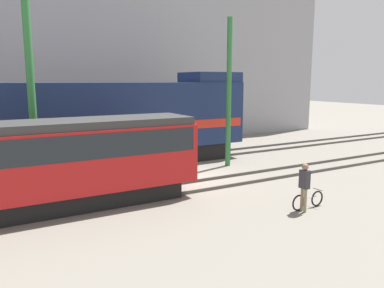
{
  "coord_description": "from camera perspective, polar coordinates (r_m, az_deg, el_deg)",
  "views": [
    {
      "loc": [
        -8.75,
        -15.8,
        4.73
      ],
      "look_at": [
        -0.28,
        -0.74,
        1.8
      ],
      "focal_mm": 35.0,
      "sensor_mm": 36.0,
      "label": 1
    }
  ],
  "objects": [
    {
      "name": "freight_locomotive",
      "position": [
        20.66,
        -14.93,
        2.94
      ],
      "size": [
        17.96,
        3.04,
        5.24
      ],
      "color": "black",
      "rests_on": "ground"
    },
    {
      "name": "streetcar",
      "position": [
        14.56,
        -19.19,
        -2.16
      ],
      "size": [
        10.08,
        2.54,
        3.31
      ],
      "color": "black",
      "rests_on": "ground"
    },
    {
      "name": "utility_pole_center",
      "position": [
        20.73,
        5.62,
        7.65
      ],
      "size": [
        0.28,
        0.28,
        8.07
      ],
      "color": "#2D7238",
      "rests_on": "ground"
    },
    {
      "name": "track_near",
      "position": [
        17.21,
        2.45,
        -6.1
      ],
      "size": [
        60.0,
        1.5,
        0.14
      ],
      "color": "#47423D",
      "rests_on": "ground"
    },
    {
      "name": "utility_pole_left",
      "position": [
        17.08,
        -23.35,
        8.21
      ],
      "size": [
        0.32,
        0.32,
        9.08
      ],
      "color": "#2D7238",
      "rests_on": "ground"
    },
    {
      "name": "building_backdrop",
      "position": [
        30.8,
        -13.16,
        14.98
      ],
      "size": [
        38.65,
        6.0,
        15.47
      ],
      "color": "#99999E",
      "rests_on": "ground"
    },
    {
      "name": "ground_plane",
      "position": [
        18.68,
        -0.37,
        -5.05
      ],
      "size": [
        120.0,
        120.0,
        0.0
      ],
      "primitive_type": "plane",
      "color": "slate"
    },
    {
      "name": "person",
      "position": [
        14.19,
        16.76,
        -5.62
      ],
      "size": [
        0.24,
        0.36,
        1.8
      ],
      "color": "#8C7A5B",
      "rests_on": "ground"
    },
    {
      "name": "bicycle",
      "position": [
        14.79,
        17.25,
        -8.22
      ],
      "size": [
        1.6,
        0.44,
        0.67
      ],
      "color": "black",
      "rests_on": "ground"
    },
    {
      "name": "track_far",
      "position": [
        22.23,
        -5.49,
        -2.53
      ],
      "size": [
        60.0,
        1.51,
        0.14
      ],
      "color": "#47423D",
      "rests_on": "ground"
    }
  ]
}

